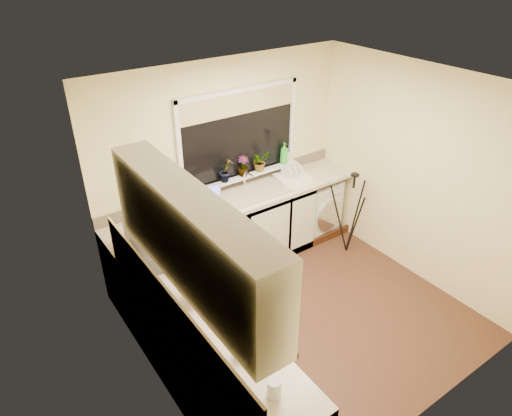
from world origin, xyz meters
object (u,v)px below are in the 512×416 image
object	(u,v)px
dish_rack	(293,178)
cup_back	(298,172)
laptop	(207,206)
kettle	(197,285)
tripod	(350,214)
microwave	(155,240)
soap_bottle_green	(284,153)
soap_bottle_clear	(287,155)
plant_d	(260,161)
washing_machine	(315,206)
plant_b	(225,171)
glass_jug	(274,388)
plant_c	(243,166)
cup_left	(239,350)
steel_jar	(192,300)

from	to	relation	value
dish_rack	cup_back	bearing A→B (deg)	36.80
laptop	cup_back	world-z (taller)	laptop
kettle	tripod	size ratio (longest dim) A/B	0.21
dish_rack	cup_back	distance (m)	0.17
kettle	microwave	size ratio (longest dim) A/B	0.38
soap_bottle_green	soap_bottle_clear	world-z (taller)	soap_bottle_green
dish_rack	soap_bottle_clear	world-z (taller)	soap_bottle_clear
laptop	plant_d	bearing A→B (deg)	35.63
dish_rack	plant_d	bearing A→B (deg)	158.49
plant_d	cup_back	distance (m)	0.57
washing_machine	soap_bottle_green	size ratio (longest dim) A/B	2.81
washing_machine	plant_b	distance (m)	1.52
cup_back	soap_bottle_clear	bearing A→B (deg)	115.36
tripod	plant_b	size ratio (longest dim) A/B	4.14
glass_jug	cup_back	bearing A→B (deg)	47.73
tripod	plant_d	distance (m)	1.31
tripod	glass_jug	bearing A→B (deg)	-157.72
kettle	plant_b	bearing A→B (deg)	50.81
plant_c	cup_left	xyz separation A→B (m)	(-1.49, -2.18, -0.23)
cup_left	plant_d	bearing A→B (deg)	51.53
microwave	soap_bottle_clear	xyz separation A→B (m)	(2.14, 0.72, 0.07)
plant_b	soap_bottle_green	world-z (taller)	soap_bottle_green
glass_jug	plant_c	size ratio (longest dim) A/B	0.58
plant_b	soap_bottle_clear	size ratio (longest dim) A/B	1.45
tripod	microwave	bearing A→B (deg)	164.76
dish_rack	cup_left	xyz separation A→B (m)	(-2.09, -1.97, 0.01)
kettle	cup_left	size ratio (longest dim) A/B	2.41
plant_c	plant_d	xyz separation A→B (m)	(0.25, 0.00, 0.00)
laptop	plant_b	size ratio (longest dim) A/B	1.67
plant_d	microwave	bearing A→B (deg)	-157.40
cup_back	steel_jar	bearing A→B (deg)	-148.37
microwave	plant_c	xyz separation A→B (m)	(1.46, 0.71, 0.10)
washing_machine	glass_jug	world-z (taller)	glass_jug
laptop	glass_jug	xyz separation A→B (m)	(-0.83, -2.34, 0.00)
washing_machine	dish_rack	size ratio (longest dim) A/B	1.84
laptop	kettle	distance (m)	1.40
glass_jug	soap_bottle_green	size ratio (longest dim) A/B	0.52
washing_machine	tripod	size ratio (longest dim) A/B	0.69
plant_c	soap_bottle_green	xyz separation A→B (m)	(0.62, 0.00, 0.01)
kettle	steel_jar	bearing A→B (deg)	-137.60
soap_bottle_green	washing_machine	bearing A→B (deg)	-27.05
plant_b	washing_machine	bearing A→B (deg)	-8.41
dish_rack	washing_machine	bearing A→B (deg)	11.73
laptop	plant_b	bearing A→B (deg)	51.00
laptop	kettle	xyz separation A→B (m)	(-0.76, -1.18, 0.04)
washing_machine	steel_jar	xyz separation A→B (m)	(-2.55, -1.33, 0.58)
tripod	plant_c	bearing A→B (deg)	129.34
washing_machine	laptop	distance (m)	1.78
laptop	tripod	world-z (taller)	laptop
kettle	plant_c	size ratio (longest dim) A/B	0.94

